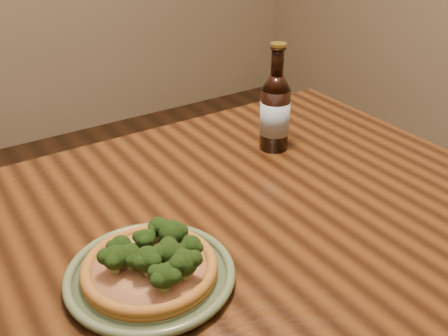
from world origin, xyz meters
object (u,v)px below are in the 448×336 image
table (109,329)px  beer_bottle (275,111)px  pizza (151,264)px  plate (150,275)px

table → beer_bottle: beer_bottle is taller
pizza → plate: bearing=152.8°
table → pizza: bearing=-28.1°
plate → pizza: pizza is taller
plate → beer_bottle: beer_bottle is taller
table → pizza: 0.14m
table → plate: bearing=-28.2°
pizza → beer_bottle: (0.42, 0.25, 0.06)m
pizza → beer_bottle: bearing=30.7°
pizza → beer_bottle: beer_bottle is taller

